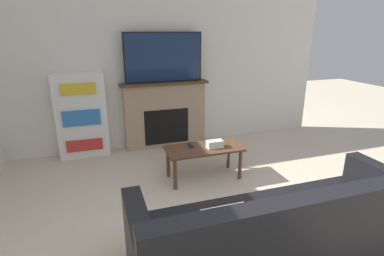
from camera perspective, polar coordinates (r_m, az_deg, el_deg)
wall_back at (r=5.28m, az=-5.97°, el=11.03°), size 6.10×0.06×2.70m
fireplace at (r=5.30m, az=-5.16°, el=2.62°), size 1.51×0.28×1.16m
tv at (r=5.11m, az=-5.42°, el=13.23°), size 1.31×0.03×0.81m
couch at (r=2.84m, az=17.02°, el=-19.39°), size 2.58×1.00×0.94m
coffee_table at (r=4.15m, az=2.28°, el=-4.53°), size 1.06×0.50×0.46m
tissue_box at (r=4.12m, az=4.37°, el=-3.05°), size 0.22×0.12×0.10m
remote_control at (r=4.17m, az=-0.31°, el=-3.33°), size 0.04×0.15×0.02m
bookshelf at (r=5.13m, az=-20.25°, el=2.21°), size 0.78×0.29×1.37m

